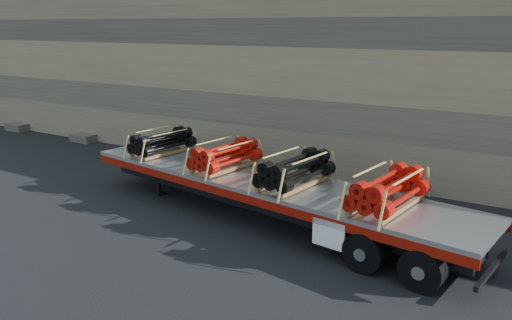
{
  "coord_description": "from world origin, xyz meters",
  "views": [
    {
      "loc": [
        5.74,
        -11.01,
        5.37
      ],
      "look_at": [
        -1.42,
        1.14,
        1.53
      ],
      "focal_mm": 35.0,
      "sensor_mm": 36.0,
      "label": 1
    }
  ],
  "objects": [
    {
      "name": "trailer",
      "position": [
        -0.82,
        0.56,
        0.61
      ],
      "size": [
        12.48,
        4.25,
        1.23
      ],
      "primitive_type": null,
      "rotation": [
        0.0,
        0.0,
        -0.16
      ],
      "color": "#B0B3B8",
      "rests_on": "ground"
    },
    {
      "name": "bundle_rear",
      "position": [
        2.81,
        -0.01,
        1.64
      ],
      "size": [
        1.51,
        2.47,
        0.82
      ],
      "primitive_type": null,
      "rotation": [
        0.0,
        0.0,
        -0.16
      ],
      "color": "#A51008",
      "rests_on": "trailer"
    },
    {
      "name": "bundle_front",
      "position": [
        -5.07,
        1.24,
        1.6
      ],
      "size": [
        1.36,
        2.22,
        0.74
      ],
      "primitive_type": null,
      "rotation": [
        0.0,
        0.0,
        -0.16
      ],
      "color": "black",
      "rests_on": "trailer"
    },
    {
      "name": "bundle_midrear",
      "position": [
        0.22,
        0.4,
        1.63
      ],
      "size": [
        1.47,
        2.41,
        0.8
      ],
      "primitive_type": null,
      "rotation": [
        0.0,
        0.0,
        -0.16
      ],
      "color": "black",
      "rests_on": "trailer"
    },
    {
      "name": "rock_wall",
      "position": [
        0.0,
        6.5,
        3.5
      ],
      "size": [
        44.0,
        3.0,
        7.0
      ],
      "primitive_type": "cube",
      "color": "#7A6B54",
      "rests_on": "ground"
    },
    {
      "name": "ground",
      "position": [
        0.0,
        0.0,
        0.0
      ],
      "size": [
        120.0,
        120.0,
        0.0
      ],
      "primitive_type": "plane",
      "color": "black",
      "rests_on": "ground"
    },
    {
      "name": "bundle_midfront",
      "position": [
        -2.26,
        0.79,
        1.61
      ],
      "size": [
        1.4,
        2.3,
        0.76
      ],
      "primitive_type": null,
      "rotation": [
        0.0,
        0.0,
        -0.16
      ],
      "color": "#A51008",
      "rests_on": "trailer"
    }
  ]
}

